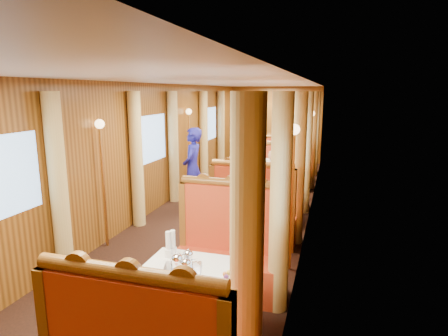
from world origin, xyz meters
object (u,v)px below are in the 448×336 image
at_px(teapot_left, 177,266).
at_px(banquette_mid_aft, 274,186).
at_px(banquette_mid_fwd, 254,217).
at_px(steward, 193,169).
at_px(passenger, 272,174).
at_px(teapot_right, 186,269).
at_px(table_mid, 265,202).
at_px(rose_vase_mid, 267,173).
at_px(banquette_near_aft, 228,256).
at_px(fruit_plate, 230,277).
at_px(teapot_back, 188,260).
at_px(rose_vase_far, 290,146).
at_px(table_near, 198,306).
at_px(tea_tray, 182,268).
at_px(banquette_far_aft, 292,158).
at_px(table_far, 288,166).
at_px(banquette_far_fwd, 283,172).

bearing_deg(teapot_left, banquette_mid_aft, 112.16).
relative_size(banquette_mid_fwd, steward, 0.81).
bearing_deg(passenger, teapot_right, -90.74).
relative_size(table_mid, rose_vase_mid, 2.92).
xyz_separation_m(banquette_near_aft, fruit_plate, (0.33, -1.10, 0.35)).
xyz_separation_m(teapot_back, rose_vase_far, (0.12, 6.96, 0.12)).
distance_m(teapot_left, fruit_plate, 0.49).
height_order(table_mid, steward, steward).
bearing_deg(table_near, teapot_left, -142.43).
bearing_deg(banquette_near_aft, banquette_mid_aft, 90.00).
relative_size(teapot_left, passenger, 0.22).
height_order(table_mid, tea_tray, tea_tray).
distance_m(teapot_left, teapot_right, 0.10).
xyz_separation_m(banquette_far_aft, fruit_plate, (0.33, -8.10, 0.35)).
bearing_deg(table_far, rose_vase_mid, -89.62).
distance_m(banquette_far_aft, tea_tray, 8.06).
xyz_separation_m(tea_tray, rose_vase_far, (0.16, 7.02, 0.17)).
bearing_deg(teapot_left, rose_vase_mid, 111.24).
distance_m(banquette_mid_fwd, fruit_plate, 2.62).
relative_size(banquette_far_aft, steward, 0.81).
xyz_separation_m(banquette_mid_fwd, banquette_far_aft, (0.00, 5.53, 0.00)).
bearing_deg(banquette_far_fwd, teapot_right, -90.53).
xyz_separation_m(teapot_back, fruit_plate, (0.44, -0.12, -0.04)).
height_order(rose_vase_mid, rose_vase_far, same).
relative_size(banquette_near_aft, teapot_right, 8.81).
xyz_separation_m(banquette_mid_aft, rose_vase_mid, (0.02, -1.05, 0.50)).
height_order(banquette_far_fwd, rose_vase_far, banquette_far_fwd).
xyz_separation_m(banquette_far_aft, rose_vase_mid, (0.02, -4.55, 0.50)).
bearing_deg(passenger, banquette_mid_fwd, -90.00).
bearing_deg(teapot_right, table_mid, 92.61).
distance_m(tea_tray, rose_vase_far, 7.02).
height_order(table_near, teapot_right, teapot_right).
xyz_separation_m(teapot_left, passenger, (0.15, 4.37, -0.08)).
relative_size(banquette_mid_aft, passenger, 1.76).
bearing_deg(banquette_mid_aft, banquette_far_aft, 90.00).
xyz_separation_m(table_mid, teapot_left, (-0.15, -3.62, 0.44)).
bearing_deg(tea_tray, banquette_far_aft, 89.01).
bearing_deg(table_mid, table_far, 90.00).
distance_m(tea_tray, teapot_right, 0.15).
xyz_separation_m(teapot_right, rose_vase_far, (0.07, 7.13, 0.12)).
distance_m(banquette_mid_fwd, teapot_right, 2.66).
bearing_deg(teapot_right, table_near, 72.47).
bearing_deg(steward, table_near, 13.94).
height_order(table_near, table_mid, same).
xyz_separation_m(tea_tray, teapot_right, (0.08, -0.11, 0.05)).
bearing_deg(table_mid, banquette_far_fwd, 90.00).
xyz_separation_m(banquette_far_fwd, rose_vase_far, (0.02, 1.00, 0.50)).
bearing_deg(teapot_back, fruit_plate, 2.24).
bearing_deg(banquette_mid_fwd, teapot_left, -93.32).
bearing_deg(rose_vase_far, rose_vase_mid, -89.91).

